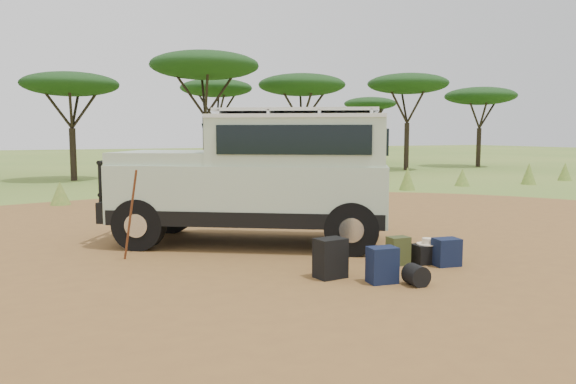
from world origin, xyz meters
name	(u,v)px	position (x,y,z in m)	size (l,w,h in m)	color
ground	(279,258)	(0.00, 0.00, 0.00)	(140.00, 140.00, 0.00)	#567D2C
dirt_clearing	(279,258)	(0.00, 0.00, 0.00)	(23.00, 23.00, 0.01)	brown
grass_fringe	(169,189)	(0.12, 8.67, 0.40)	(36.60, 1.60, 0.90)	#567D2C
acacia_treeline	(128,76)	(0.75, 19.81, 4.87)	(46.70, 13.20, 6.26)	black
safari_vehicle	(261,180)	(0.22, 1.35, 1.24)	(5.51, 4.49, 2.56)	#ADC0A4
walking_staff	(130,216)	(-2.30, 0.84, 0.77)	(0.04, 0.04, 1.57)	brown
backpack_black	(330,258)	(0.16, -1.51, 0.30)	(0.43, 0.32, 0.59)	black
backpack_navy	(382,265)	(0.69, -2.06, 0.26)	(0.40, 0.28, 0.52)	#131F3C
backpack_olive	(398,251)	(1.55, -1.25, 0.23)	(0.33, 0.24, 0.46)	#3D441F
duffel_navy	(446,252)	(2.21, -1.63, 0.22)	(0.40, 0.30, 0.45)	#131F3C
hard_case	(427,254)	(2.05, -1.36, 0.16)	(0.45, 0.32, 0.32)	black
stuff_sack	(416,275)	(1.04, -2.38, 0.15)	(0.30, 0.30, 0.30)	black
safari_hat	(427,242)	(2.05, -1.36, 0.35)	(0.35, 0.35, 0.10)	beige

